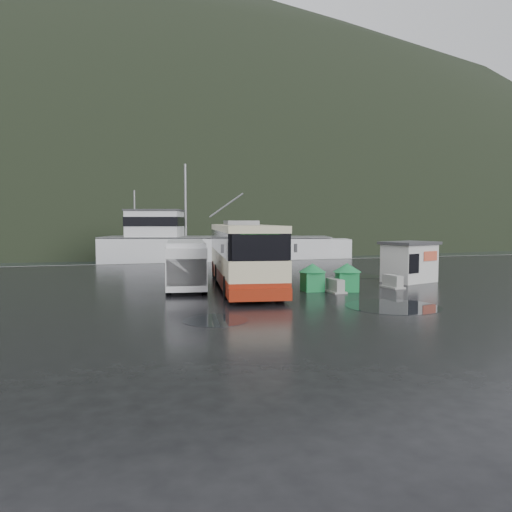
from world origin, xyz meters
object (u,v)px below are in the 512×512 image
object	(u,v)px
coach_bus	(243,287)
jersey_barrier_b	(392,288)
ticket_kiosk	(409,282)
white_van	(186,288)
waste_bin_left	(347,291)
dome_tent	(251,296)
fishing_trawler	(216,256)
waste_bin_right	(312,291)
jersey_barrier_a	(335,292)

from	to	relation	value
coach_bus	jersey_barrier_b	distance (m)	8.46
ticket_kiosk	jersey_barrier_b	bearing A→B (deg)	-157.95
white_van	waste_bin_left	size ratio (longest dim) A/B	4.21
dome_tent	fishing_trawler	distance (m)	28.78
ticket_kiosk	waste_bin_left	bearing A→B (deg)	-173.24
dome_tent	fishing_trawler	xyz separation A→B (m)	(4.42, 28.44, 0.00)
jersey_barrier_b	waste_bin_right	bearing A→B (deg)	178.92
coach_bus	ticket_kiosk	bearing A→B (deg)	4.09
waste_bin_right	fishing_trawler	distance (m)	27.71
coach_bus	fishing_trawler	bearing A→B (deg)	89.72
waste_bin_left	waste_bin_right	distance (m)	1.85
jersey_barrier_a	white_van	bearing A→B (deg)	152.15
jersey_barrier_b	dome_tent	bearing A→B (deg)	-175.64
waste_bin_left	dome_tent	distance (m)	5.37
ticket_kiosk	fishing_trawler	bearing A→B (deg)	85.84
dome_tent	fishing_trawler	world-z (taller)	fishing_trawler
waste_bin_right	ticket_kiosk	xyz separation A→B (m)	(7.32, 2.02, 0.00)
coach_bus	white_van	world-z (taller)	coach_bus
waste_bin_left	jersey_barrier_b	bearing A→B (deg)	9.38
dome_tent	coach_bus	bearing A→B (deg)	81.41
coach_bus	jersey_barrier_a	xyz separation A→B (m)	(4.05, -3.61, 0.00)
fishing_trawler	ticket_kiosk	bearing A→B (deg)	-58.67
white_van	fishing_trawler	bearing A→B (deg)	82.23
dome_tent	jersey_barrier_b	world-z (taller)	dome_tent
jersey_barrier_a	dome_tent	bearing A→B (deg)	179.49
white_van	waste_bin_right	bearing A→B (deg)	-17.60
dome_tent	fishing_trawler	bearing A→B (deg)	81.16
coach_bus	ticket_kiosk	size ratio (longest dim) A/B	4.22
waste_bin_right	jersey_barrier_a	world-z (taller)	waste_bin_right
dome_tent	jersey_barrier_b	size ratio (longest dim) A/B	2.00
waste_bin_right	jersey_barrier_b	world-z (taller)	waste_bin_right
dome_tent	ticket_kiosk	distance (m)	11.29
coach_bus	waste_bin_right	distance (m)	4.19
ticket_kiosk	jersey_barrier_b	distance (m)	3.25
dome_tent	ticket_kiosk	size ratio (longest dim) A/B	0.91
waste_bin_right	white_van	bearing A→B (deg)	154.09
dome_tent	jersey_barrier_a	size ratio (longest dim) A/B	2.03
dome_tent	jersey_barrier_a	world-z (taller)	dome_tent
ticket_kiosk	jersey_barrier_b	size ratio (longest dim) A/B	2.20
dome_tent	ticket_kiosk	xyz separation A→B (m)	(10.95, 2.75, 0.00)
jersey_barrier_a	fishing_trawler	distance (m)	28.48
ticket_kiosk	jersey_barrier_a	bearing A→B (deg)	-174.69
waste_bin_left	jersey_barrier_a	bearing A→B (deg)	-167.48
white_van	ticket_kiosk	bearing A→B (deg)	3.93
waste_bin_right	jersey_barrier_b	xyz separation A→B (m)	(4.85, -0.09, 0.00)
jersey_barrier_b	fishing_trawler	world-z (taller)	fishing_trawler
waste_bin_right	dome_tent	world-z (taller)	waste_bin_right
waste_bin_left	ticket_kiosk	xyz separation A→B (m)	(5.58, 2.62, 0.00)
coach_bus	waste_bin_right	bearing A→B (deg)	-34.02
coach_bus	waste_bin_left	distance (m)	5.93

